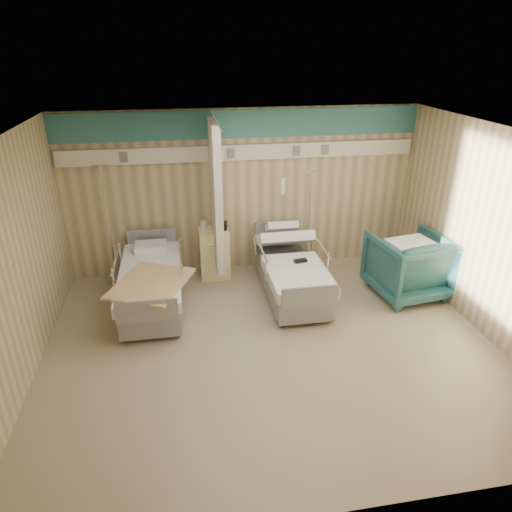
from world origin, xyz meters
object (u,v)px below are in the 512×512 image
at_px(visitor_armchair, 408,265).
at_px(iv_stand_right, 307,250).
at_px(bed_right, 291,277).
at_px(bed_left, 152,289).
at_px(bedside_cabinet, 214,253).
at_px(iv_stand_left, 114,259).

bearing_deg(visitor_armchair, iv_stand_right, -47.61).
xyz_separation_m(bed_right, bed_left, (-2.20, 0.00, 0.00)).
height_order(bed_left, visitor_armchair, visitor_armchair).
height_order(bed_left, bedside_cabinet, bedside_cabinet).
height_order(visitor_armchair, iv_stand_right, iv_stand_right).
xyz_separation_m(visitor_armchair, iv_stand_right, (-1.35, 1.14, -0.14)).
xyz_separation_m(bed_left, iv_stand_right, (2.70, 0.87, 0.06)).
distance_m(bed_right, visitor_armchair, 1.88).
xyz_separation_m(bed_right, iv_stand_right, (0.50, 0.87, 0.06)).
relative_size(bedside_cabinet, iv_stand_right, 0.47).
bearing_deg(visitor_armchair, bedside_cabinet, -28.78).
distance_m(bed_right, iv_stand_left, 3.02).
height_order(iv_stand_right, iv_stand_left, iv_stand_left).
bearing_deg(visitor_armchair, bed_right, -15.88).
height_order(bed_left, iv_stand_right, iv_stand_right).
bearing_deg(iv_stand_right, bed_left, -162.22).
bearing_deg(iv_stand_left, bedside_cabinet, -2.68).
bearing_deg(bedside_cabinet, bed_left, -139.40).
height_order(bed_right, visitor_armchair, visitor_armchair).
relative_size(bed_right, visitor_armchair, 1.93).
distance_m(visitor_armchair, iv_stand_left, 4.87).
xyz_separation_m(bed_right, bedside_cabinet, (-1.15, 0.90, 0.11)).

